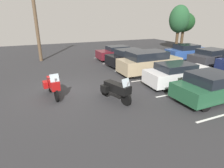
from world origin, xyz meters
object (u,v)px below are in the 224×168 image
(motorcycle_second, at_px, (116,89))
(utility_pole, at_px, (35,15))
(car_white, at_px, (179,74))
(car_far_blue, at_px, (189,52))
(car_maroon, at_px, (118,53))
(car_black, at_px, (130,57))
(car_green, at_px, (212,87))
(motorcycle_touring, at_px, (53,85))
(car_far_charcoal, at_px, (212,57))
(car_tan, at_px, (149,62))

(motorcycle_second, height_order, utility_pole, utility_pole)
(car_white, xyz_separation_m, car_far_blue, (-5.70, 6.44, 0.04))
(car_maroon, distance_m, utility_pole, 8.68)
(motorcycle_second, distance_m, car_white, 4.79)
(car_white, bearing_deg, utility_pole, -144.34)
(car_black, relative_size, car_green, 1.05)
(motorcycle_touring, relative_size, car_far_blue, 0.45)
(car_maroon, relative_size, utility_pole, 0.54)
(car_maroon, relative_size, car_far_charcoal, 0.99)
(motorcycle_touring, distance_m, car_far_blue, 14.85)
(car_maroon, xyz_separation_m, utility_pole, (-2.36, -7.52, 3.63))
(car_black, distance_m, car_far_blue, 6.85)
(car_maroon, bearing_deg, motorcycle_second, -25.65)
(motorcycle_touring, bearing_deg, car_tan, 104.15)
(motorcycle_second, bearing_deg, car_maroon, 154.35)
(motorcycle_second, xyz_separation_m, car_green, (1.81, 4.70, 0.07))
(car_black, relative_size, utility_pole, 0.53)
(car_green, bearing_deg, car_tan, -177.12)
(motorcycle_touring, xyz_separation_m, car_white, (1.11, 7.68, 0.03))
(car_maroon, height_order, car_white, car_white)
(car_tan, bearing_deg, car_far_charcoal, 89.31)
(motorcycle_touring, xyz_separation_m, car_black, (-4.65, 7.27, 0.05))
(car_maroon, height_order, utility_pole, utility_pole)
(motorcycle_second, bearing_deg, car_green, 68.91)
(car_white, relative_size, car_green, 1.07)
(car_green, bearing_deg, car_maroon, -178.61)
(car_maroon, height_order, car_black, car_black)
(car_maroon, bearing_deg, car_green, 1.39)
(car_maroon, bearing_deg, car_far_blue, 67.09)
(car_maroon, xyz_separation_m, car_green, (11.05, 0.27, 0.05))
(car_black, bearing_deg, motorcycle_second, -33.84)
(car_tan, bearing_deg, car_white, 5.91)
(car_white, bearing_deg, motorcycle_second, -81.72)
(car_green, xyz_separation_m, utility_pole, (-13.41, -7.79, 3.59))
(motorcycle_touring, bearing_deg, utility_pole, -179.15)
(car_green, relative_size, car_far_blue, 0.87)
(motorcycle_second, relative_size, car_far_blue, 0.45)
(car_green, bearing_deg, car_black, -177.37)
(car_white, relative_size, car_far_charcoal, 1.00)
(car_maroon, height_order, car_far_charcoal, car_far_charcoal)
(motorcycle_second, xyz_separation_m, car_black, (-6.45, 4.33, 0.07))
(car_green, distance_m, utility_pole, 15.92)
(motorcycle_touring, relative_size, car_far_charcoal, 0.48)
(motorcycle_second, height_order, car_far_charcoal, car_far_charcoal)
(motorcycle_second, distance_m, car_far_charcoal, 11.73)
(car_white, xyz_separation_m, car_far_charcoal, (-2.88, 6.43, 0.04))
(car_maroon, distance_m, car_black, 2.79)
(motorcycle_touring, height_order, car_green, car_green)
(car_black, xyz_separation_m, car_tan, (2.80, 0.10, 0.13))
(car_black, bearing_deg, car_green, 2.63)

